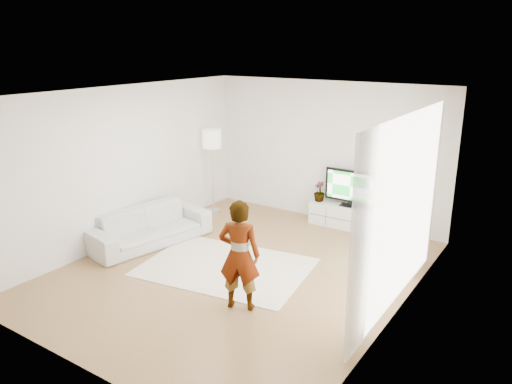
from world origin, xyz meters
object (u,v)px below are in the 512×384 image
Objects in this scene: floor_lamp at (212,143)px; sofa at (149,226)px; media_console at (348,217)px; rug at (226,267)px; television at (351,187)px; player at (239,255)px.

sofa is at bearing -85.05° from floor_lamp.
media_console is 2.94m from rug.
media_console is 0.87× the size of floor_lamp.
rug is at bearing -108.11° from media_console.
floor_lamp is (-1.94, 2.14, 1.49)m from rug.
television is (0.00, 0.03, 0.61)m from media_console.
media_console is 3.82m from sofa.
player reaches higher than rug.
player is at bearing -44.47° from rug.
floor_lamp reaches higher than rug.
television is 0.47× the size of sofa.
rug is 1.48× the size of floor_lamp.
floor_lamp is (-2.85, -0.68, 0.67)m from television.
television is 3.73m from player.
sofa is 2.39m from floor_lamp.
rug is at bearing -47.84° from floor_lamp.
television is 3.07m from rug.
media_console is 1.47× the size of television.
sofa is (-2.67, -2.73, 0.11)m from media_console.
television reaches higher than sofa.
media_console is at bearing -90.00° from television.
floor_lamp is (-2.87, 3.05, 0.71)m from player.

